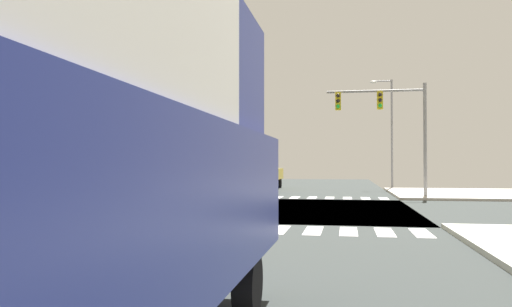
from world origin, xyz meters
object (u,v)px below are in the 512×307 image
pickup_nearside_1 (266,172)px  bank_building (54,164)px  traffic_signal_mast (386,114)px  box_truck_queued_1 (64,81)px  suv_leading_2 (254,172)px  street_lamp (389,124)px

pickup_nearside_1 → bank_building: bearing=9.0°
traffic_signal_mast → box_truck_queued_1: 26.65m
box_truck_queued_1 → suv_leading_2: 30.53m
street_lamp → bank_building: street_lamp is taller
traffic_signal_mast → box_truck_queued_1: bearing=-99.6°
street_lamp → suv_leading_2: street_lamp is taller
traffic_signal_mast → box_truck_queued_1: (-4.45, -26.18, -2.23)m
street_lamp → pickup_nearside_1: size_ratio=1.68×
pickup_nearside_1 → suv_leading_2: size_ratio=1.11×
street_lamp → box_truck_queued_1: street_lamp is taller
box_truck_queued_1 → bank_building: bearing=121.9°
box_truck_queued_1 → suv_leading_2: bearing=97.5°
suv_leading_2 → street_lamp: bearing=-143.6°
bank_building → box_truck_queued_1: box_truck_queued_1 is taller
traffic_signal_mast → suv_leading_2: 9.97m
bank_building → pickup_nearside_1: size_ratio=2.57×
suv_leading_2 → traffic_signal_mast: bearing=154.3°
street_lamp → box_truck_queued_1: (-5.47, -37.22, -2.51)m
pickup_nearside_1 → suv_leading_2: pickup_nearside_1 is taller
bank_building → pickup_nearside_1: 16.88m
traffic_signal_mast → box_truck_queued_1: size_ratio=0.91×
bank_building → suv_leading_2: size_ratio=2.85×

